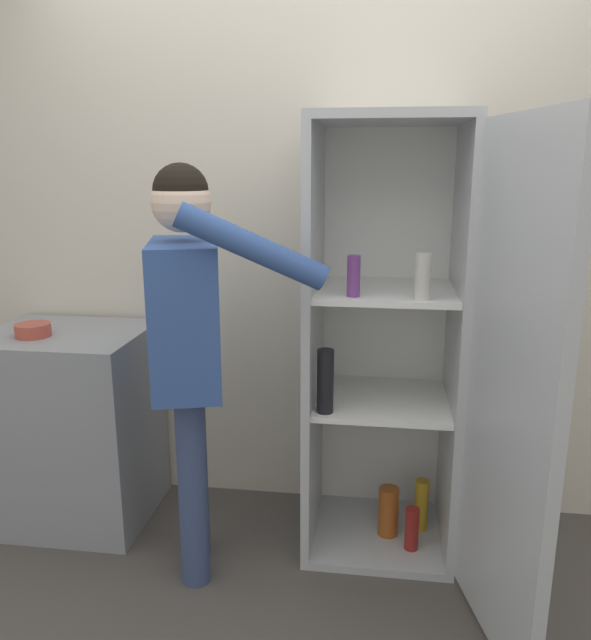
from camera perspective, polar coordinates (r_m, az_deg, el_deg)
ground_plane at (r=2.51m, az=-1.06°, el=-26.44°), size 12.00×12.00×0.00m
wall_back at (r=2.90m, az=1.87°, el=7.06°), size 7.00×0.06×2.55m
refrigerator at (r=2.54m, az=10.25°, el=-2.98°), size 0.81×1.19×1.82m
person at (r=2.39m, az=-9.72°, el=-0.62°), size 0.74×0.57×1.64m
counter at (r=3.11m, az=-19.72°, el=-9.06°), size 0.70×0.59×0.90m
bowl at (r=2.94m, az=-22.87°, el=-0.85°), size 0.15×0.15×0.06m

